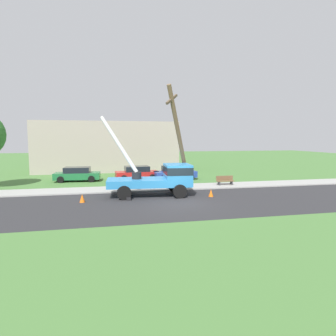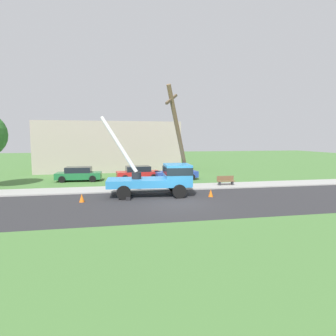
{
  "view_description": "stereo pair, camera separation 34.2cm",
  "coord_description": "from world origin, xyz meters",
  "px_view_note": "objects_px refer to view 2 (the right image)",
  "views": [
    {
      "loc": [
        -4.55,
        -18.31,
        4.31
      ],
      "look_at": [
        0.12,
        3.58,
        1.98
      ],
      "focal_mm": 30.71,
      "sensor_mm": 36.0,
      "label": 1
    },
    {
      "loc": [
        -4.21,
        -18.38,
        4.31
      ],
      "look_at": [
        0.12,
        3.58,
        1.98
      ],
      "focal_mm": 30.71,
      "sensor_mm": 36.0,
      "label": 2
    }
  ],
  "objects_px": {
    "park_bench": "(226,181)",
    "utility_truck": "(160,177)",
    "leaning_utility_pole": "(180,140)",
    "parked_sedan_green": "(79,174)",
    "traffic_cone_ahead": "(211,193)",
    "parked_sedan_red": "(138,173)",
    "traffic_cone_behind": "(82,198)",
    "parked_sedan_blue": "(176,173)"
  },
  "relations": [
    {
      "from": "leaning_utility_pole",
      "to": "park_bench",
      "type": "bearing_deg",
      "value": 25.61
    },
    {
      "from": "park_bench",
      "to": "parked_sedan_blue",
      "type": "bearing_deg",
      "value": 126.05
    },
    {
      "from": "utility_truck",
      "to": "traffic_cone_ahead",
      "type": "xyz_separation_m",
      "value": [
        3.57,
        -1.23,
        -1.13
      ]
    },
    {
      "from": "utility_truck",
      "to": "parked_sedan_blue",
      "type": "height_order",
      "value": "utility_truck"
    },
    {
      "from": "utility_truck",
      "to": "park_bench",
      "type": "distance_m",
      "value": 7.29
    },
    {
      "from": "parked_sedan_green",
      "to": "park_bench",
      "type": "bearing_deg",
      "value": -23.06
    },
    {
      "from": "leaning_utility_pole",
      "to": "park_bench",
      "type": "relative_size",
      "value": 5.14
    },
    {
      "from": "traffic_cone_behind",
      "to": "park_bench",
      "type": "distance_m",
      "value": 12.89
    },
    {
      "from": "parked_sedan_red",
      "to": "leaning_utility_pole",
      "type": "bearing_deg",
      "value": -71.94
    },
    {
      "from": "parked_sedan_red",
      "to": "park_bench",
      "type": "height_order",
      "value": "parked_sedan_red"
    },
    {
      "from": "parked_sedan_red",
      "to": "park_bench",
      "type": "relative_size",
      "value": 2.82
    },
    {
      "from": "leaning_utility_pole",
      "to": "park_bench",
      "type": "xyz_separation_m",
      "value": [
        4.86,
        2.33,
        -3.73
      ]
    },
    {
      "from": "park_bench",
      "to": "traffic_cone_ahead",
      "type": "bearing_deg",
      "value": -124.42
    },
    {
      "from": "parked_sedan_green",
      "to": "utility_truck",
      "type": "bearing_deg",
      "value": -52.09
    },
    {
      "from": "leaning_utility_pole",
      "to": "parked_sedan_red",
      "type": "bearing_deg",
      "value": 108.06
    },
    {
      "from": "utility_truck",
      "to": "traffic_cone_ahead",
      "type": "relative_size",
      "value": 12.05
    },
    {
      "from": "traffic_cone_ahead",
      "to": "park_bench",
      "type": "distance_m",
      "value": 5.25
    },
    {
      "from": "leaning_utility_pole",
      "to": "utility_truck",
      "type": "bearing_deg",
      "value": -155.18
    },
    {
      "from": "leaning_utility_pole",
      "to": "parked_sedan_red",
      "type": "height_order",
      "value": "leaning_utility_pole"
    },
    {
      "from": "traffic_cone_ahead",
      "to": "parked_sedan_blue",
      "type": "relative_size",
      "value": 0.12
    },
    {
      "from": "traffic_cone_ahead",
      "to": "parked_sedan_blue",
      "type": "distance_m",
      "value": 9.21
    },
    {
      "from": "traffic_cone_ahead",
      "to": "parked_sedan_green",
      "type": "xyz_separation_m",
      "value": [
        -10.42,
        10.03,
        0.43
      ]
    },
    {
      "from": "leaning_utility_pole",
      "to": "parked_sedan_green",
      "type": "distance_m",
      "value": 12.21
    },
    {
      "from": "traffic_cone_ahead",
      "to": "parked_sedan_red",
      "type": "xyz_separation_m",
      "value": [
        -4.45,
        9.84,
        0.43
      ]
    },
    {
      "from": "park_bench",
      "to": "utility_truck",
      "type": "bearing_deg",
      "value": -154.59
    },
    {
      "from": "leaning_utility_pole",
      "to": "parked_sedan_blue",
      "type": "relative_size",
      "value": 1.81
    },
    {
      "from": "traffic_cone_behind",
      "to": "parked_sedan_green",
      "type": "relative_size",
      "value": 0.12
    },
    {
      "from": "parked_sedan_green",
      "to": "parked_sedan_blue",
      "type": "relative_size",
      "value": 0.99
    },
    {
      "from": "traffic_cone_behind",
      "to": "leaning_utility_pole",
      "type": "bearing_deg",
      "value": 15.5
    },
    {
      "from": "traffic_cone_behind",
      "to": "parked_sedan_blue",
      "type": "bearing_deg",
      "value": 46.95
    },
    {
      "from": "utility_truck",
      "to": "parked_sedan_red",
      "type": "distance_m",
      "value": 8.69
    },
    {
      "from": "traffic_cone_ahead",
      "to": "traffic_cone_behind",
      "type": "relative_size",
      "value": 1.0
    },
    {
      "from": "traffic_cone_ahead",
      "to": "parked_sedan_green",
      "type": "distance_m",
      "value": 14.47
    },
    {
      "from": "traffic_cone_behind",
      "to": "parked_sedan_green",
      "type": "bearing_deg",
      "value": 97.12
    },
    {
      "from": "traffic_cone_behind",
      "to": "parked_sedan_blue",
      "type": "xyz_separation_m",
      "value": [
        8.6,
        9.2,
        0.43
      ]
    },
    {
      "from": "park_bench",
      "to": "traffic_cone_behind",
      "type": "bearing_deg",
      "value": -160.29
    },
    {
      "from": "parked_sedan_red",
      "to": "parked_sedan_blue",
      "type": "xyz_separation_m",
      "value": [
        3.89,
        -0.66,
        0.0
      ]
    },
    {
      "from": "parked_sedan_blue",
      "to": "traffic_cone_ahead",
      "type": "bearing_deg",
      "value": -86.47
    },
    {
      "from": "parked_sedan_green",
      "to": "parked_sedan_red",
      "type": "distance_m",
      "value": 5.97
    },
    {
      "from": "utility_truck",
      "to": "leaning_utility_pole",
      "type": "relative_size",
      "value": 0.82
    },
    {
      "from": "utility_truck",
      "to": "traffic_cone_behind",
      "type": "height_order",
      "value": "utility_truck"
    },
    {
      "from": "parked_sedan_red",
      "to": "parked_sedan_blue",
      "type": "relative_size",
      "value": 0.99
    }
  ]
}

